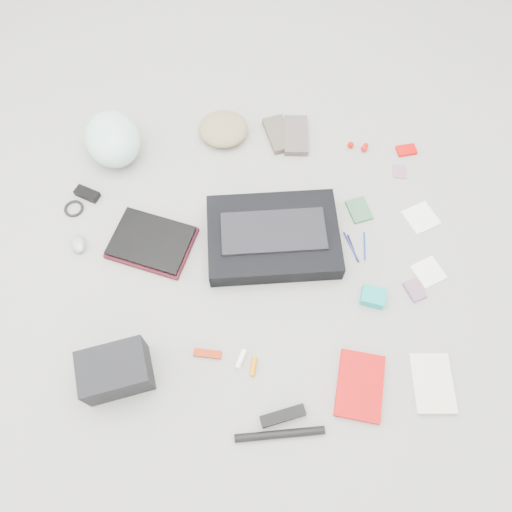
{
  "coord_description": "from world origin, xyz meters",
  "views": [
    {
      "loc": [
        0.0,
        -0.83,
        1.76
      ],
      "look_at": [
        0.0,
        0.0,
        0.05
      ],
      "focal_mm": 35.0,
      "sensor_mm": 36.0,
      "label": 1
    }
  ],
  "objects_px": {
    "bike_helmet": "(113,139)",
    "laptop": "(151,241)",
    "camera_bag": "(116,371)",
    "book_red": "(360,386)",
    "accordion_wallet": "(373,297)",
    "messenger_bag": "(273,237)"
  },
  "relations": [
    {
      "from": "messenger_bag",
      "to": "book_red",
      "type": "bearing_deg",
      "value": -66.49
    },
    {
      "from": "bike_helmet",
      "to": "camera_bag",
      "type": "xyz_separation_m",
      "value": [
        0.13,
        -0.98,
        -0.01
      ]
    },
    {
      "from": "bike_helmet",
      "to": "accordion_wallet",
      "type": "bearing_deg",
      "value": -54.85
    },
    {
      "from": "book_red",
      "to": "accordion_wallet",
      "type": "distance_m",
      "value": 0.33
    },
    {
      "from": "bike_helmet",
      "to": "laptop",
      "type": "bearing_deg",
      "value": -88.47
    },
    {
      "from": "accordion_wallet",
      "to": "bike_helmet",
      "type": "bearing_deg",
      "value": 161.81
    },
    {
      "from": "messenger_bag",
      "to": "camera_bag",
      "type": "relative_size",
      "value": 2.24
    },
    {
      "from": "bike_helmet",
      "to": "accordion_wallet",
      "type": "xyz_separation_m",
      "value": [
        1.04,
        -0.69,
        -0.06
      ]
    },
    {
      "from": "camera_bag",
      "to": "book_red",
      "type": "xyz_separation_m",
      "value": [
        0.84,
        -0.04,
        -0.06
      ]
    },
    {
      "from": "camera_bag",
      "to": "book_red",
      "type": "relative_size",
      "value": 0.97
    },
    {
      "from": "camera_bag",
      "to": "accordion_wallet",
      "type": "height_order",
      "value": "camera_bag"
    },
    {
      "from": "camera_bag",
      "to": "bike_helmet",
      "type": "bearing_deg",
      "value": 82.18
    },
    {
      "from": "bike_helmet",
      "to": "accordion_wallet",
      "type": "height_order",
      "value": "bike_helmet"
    },
    {
      "from": "messenger_bag",
      "to": "accordion_wallet",
      "type": "height_order",
      "value": "messenger_bag"
    },
    {
      "from": "book_red",
      "to": "bike_helmet",
      "type": "bearing_deg",
      "value": 144.37
    },
    {
      "from": "laptop",
      "to": "messenger_bag",
      "type": "bearing_deg",
      "value": 19.27
    },
    {
      "from": "messenger_bag",
      "to": "book_red",
      "type": "relative_size",
      "value": 2.18
    },
    {
      "from": "laptop",
      "to": "bike_helmet",
      "type": "xyz_separation_m",
      "value": [
        -0.19,
        0.46,
        0.05
      ]
    },
    {
      "from": "bike_helmet",
      "to": "book_red",
      "type": "xyz_separation_m",
      "value": [
        0.97,
        -1.01,
        -0.07
      ]
    },
    {
      "from": "messenger_bag",
      "to": "bike_helmet",
      "type": "xyz_separation_m",
      "value": [
        -0.67,
        0.44,
        0.04
      ]
    },
    {
      "from": "bike_helmet",
      "to": "book_red",
      "type": "height_order",
      "value": "bike_helmet"
    },
    {
      "from": "laptop",
      "to": "camera_bag",
      "type": "bearing_deg",
      "value": -79.02
    }
  ]
}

